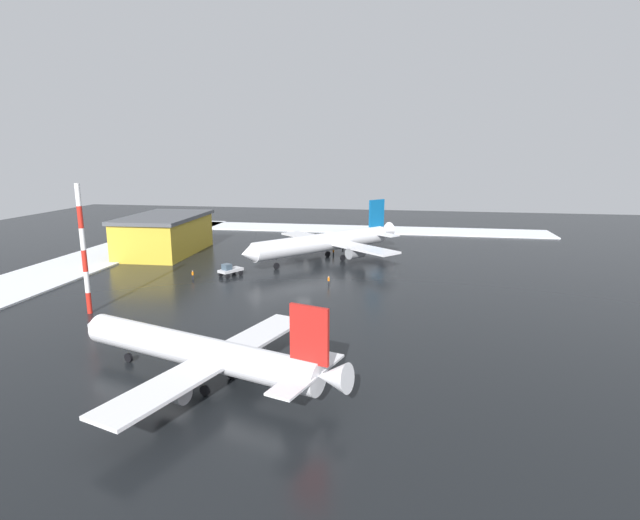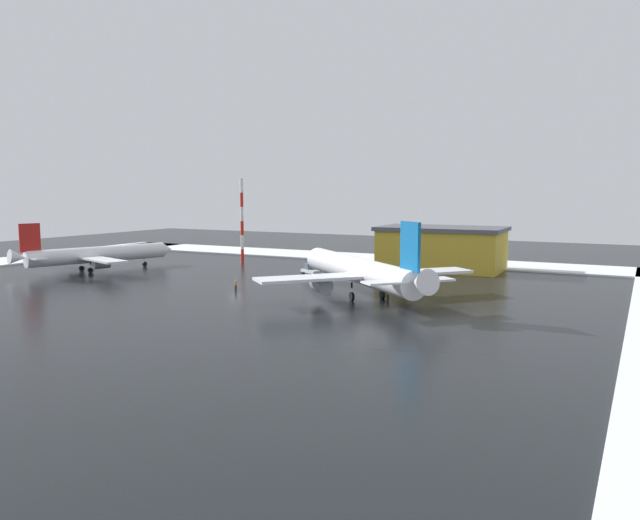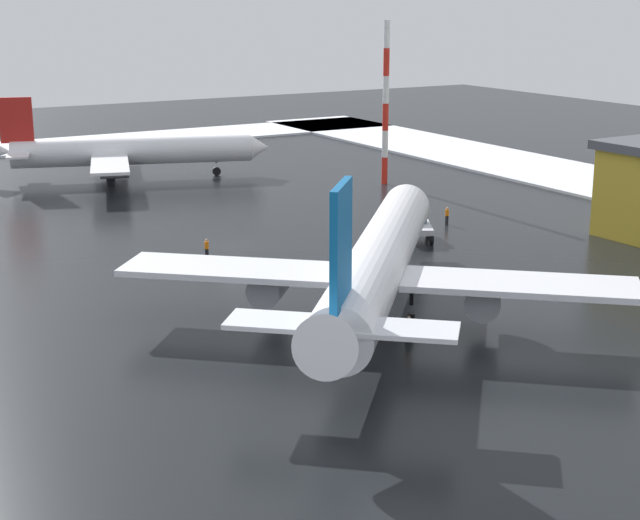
% 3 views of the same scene
% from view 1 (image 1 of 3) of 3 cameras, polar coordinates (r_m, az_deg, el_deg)
% --- Properties ---
extents(ground_plane, '(240.00, 240.00, 0.00)m').
position_cam_1_polar(ground_plane, '(85.65, -1.90, -3.33)').
color(ground_plane, black).
extents(snow_bank_far, '(152.00, 16.00, 0.32)m').
position_cam_1_polar(snow_bank_far, '(107.32, -29.06, -1.59)').
color(snow_bank_far, white).
rests_on(snow_bank_far, ground_plane).
extents(snow_bank_left, '(14.00, 116.00, 0.32)m').
position_cam_1_polar(snow_bank_left, '(150.44, 3.29, 3.56)').
color(snow_bank_left, white).
rests_on(snow_bank_left, ground_plane).
extents(airplane_parked_portside, '(33.47, 31.19, 12.18)m').
position_cam_1_polar(airplane_parked_portside, '(107.14, 0.75, 2.08)').
color(airplane_parked_portside, white).
rests_on(airplane_parked_portside, ground_plane).
extents(airplane_far_rear, '(27.78, 32.96, 10.05)m').
position_cam_1_polar(airplane_far_rear, '(52.51, -13.37, -10.19)').
color(airplane_far_rear, white).
rests_on(airplane_far_rear, ground_plane).
extents(pushback_tug, '(5.09, 4.19, 2.50)m').
position_cam_1_polar(pushback_tug, '(95.34, -10.29, -1.10)').
color(pushback_tug, silver).
rests_on(pushback_tug, ground_plane).
extents(ground_crew_by_nose_gear, '(0.36, 0.36, 1.71)m').
position_cam_1_polar(ground_crew_by_nose_gear, '(87.45, 0.99, -2.33)').
color(ground_crew_by_nose_gear, black).
rests_on(ground_crew_by_nose_gear, ground_plane).
extents(ground_crew_mid_apron, '(0.36, 0.36, 1.71)m').
position_cam_1_polar(ground_crew_mid_apron, '(94.49, -14.34, -1.61)').
color(ground_crew_mid_apron, black).
rests_on(ground_crew_mid_apron, ground_plane).
extents(ground_crew_beside_wing, '(0.36, 0.36, 1.71)m').
position_cam_1_polar(ground_crew_beside_wing, '(112.25, 1.54, 0.96)').
color(ground_crew_beside_wing, black).
rests_on(ground_crew_beside_wing, ground_plane).
extents(antenna_mast, '(0.70, 0.70, 18.79)m').
position_cam_1_polar(antenna_mast, '(78.31, -25.41, 1.03)').
color(antenna_mast, red).
rests_on(antenna_mast, ground_plane).
extents(cargo_hangar, '(25.48, 15.81, 8.80)m').
position_cam_1_polar(cargo_hangar, '(120.01, -17.34, 2.83)').
color(cargo_hangar, gold).
rests_on(cargo_hangar, ground_plane).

